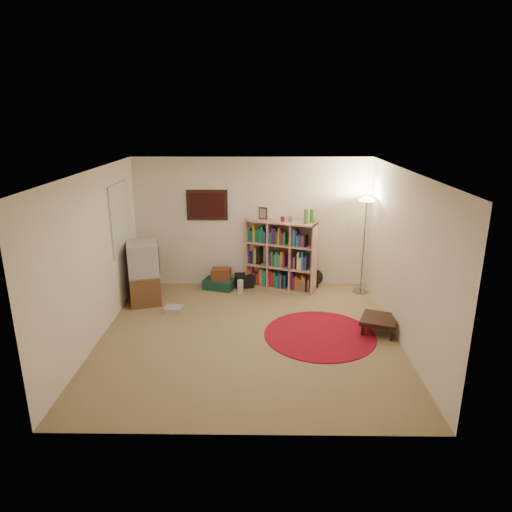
{
  "coord_description": "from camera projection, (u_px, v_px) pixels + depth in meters",
  "views": [
    {
      "loc": [
        0.19,
        -6.3,
        3.26
      ],
      "look_at": [
        0.1,
        0.6,
        1.1
      ],
      "focal_mm": 32.0,
      "sensor_mm": 36.0,
      "label": 1
    }
  ],
  "objects": [
    {
      "name": "duffel_bag",
      "position": [
        244.0,
        280.0,
        8.97
      ],
      "size": [
        0.39,
        0.34,
        0.24
      ],
      "rotation": [
        0.0,
        0.0,
        0.15
      ],
      "color": "black",
      "rests_on": "ground"
    },
    {
      "name": "side_table",
      "position": [
        379.0,
        320.0,
        7.05
      ],
      "size": [
        0.69,
        0.69,
        0.25
      ],
      "rotation": [
        0.0,
        0.0,
        -0.38
      ],
      "color": "black",
      "rests_on": "ground"
    },
    {
      "name": "room",
      "position": [
        245.0,
        257.0,
        6.66
      ],
      "size": [
        4.54,
        4.54,
        2.54
      ],
      "color": "#8C7852",
      "rests_on": "ground"
    },
    {
      "name": "bookshelf",
      "position": [
        280.0,
        256.0,
        8.74
      ],
      "size": [
        1.39,
        0.83,
        1.6
      ],
      "rotation": [
        0.0,
        0.0,
        -0.36
      ],
      "color": "tan",
      "rests_on": "ground"
    },
    {
      "name": "red_rug",
      "position": [
        320.0,
        335.0,
        7.01
      ],
      "size": [
        1.71,
        1.71,
        0.02
      ],
      "color": "maroon",
      "rests_on": "ground"
    },
    {
      "name": "wicker_basket",
      "position": [
        221.0,
        274.0,
        8.84
      ],
      "size": [
        0.38,
        0.28,
        0.21
      ],
      "rotation": [
        0.0,
        0.0,
        -0.05
      ],
      "color": "#5E2A17",
      "rests_on": "suitcase"
    },
    {
      "name": "floor_lamp",
      "position": [
        366.0,
        214.0,
        8.26
      ],
      "size": [
        0.43,
        0.43,
        1.83
      ],
      "rotation": [
        0.0,
        0.0,
        -0.24
      ],
      "color": "#959599",
      "rests_on": "ground"
    },
    {
      "name": "floor_fan",
      "position": [
        315.0,
        278.0,
        8.9
      ],
      "size": [
        0.32,
        0.19,
        0.36
      ],
      "rotation": [
        0.0,
        0.0,
        0.1
      ],
      "color": "black",
      "rests_on": "ground"
    },
    {
      "name": "suitcase",
      "position": [
        219.0,
        284.0,
        8.87
      ],
      "size": [
        0.65,
        0.52,
        0.18
      ],
      "rotation": [
        0.0,
        0.0,
        -0.3
      ],
      "color": "#14382E",
      "rests_on": "ground"
    },
    {
      "name": "dvd_box",
      "position": [
        174.0,
        309.0,
        7.82
      ],
      "size": [
        0.31,
        0.27,
        0.1
      ],
      "rotation": [
        0.0,
        0.0,
        -0.07
      ],
      "color": "#B3B2B7",
      "rests_on": "ground"
    },
    {
      "name": "paper_towel",
      "position": [
        240.0,
        286.0,
        8.67
      ],
      "size": [
        0.13,
        0.13,
        0.24
      ],
      "rotation": [
        0.0,
        0.0,
        -0.18
      ],
      "color": "silver",
      "rests_on": "ground"
    },
    {
      "name": "tv_stand",
      "position": [
        144.0,
        273.0,
        8.17
      ],
      "size": [
        0.71,
        0.87,
        1.1
      ],
      "rotation": [
        0.0,
        0.0,
        0.28
      ],
      "color": "brown",
      "rests_on": "ground"
    }
  ]
}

